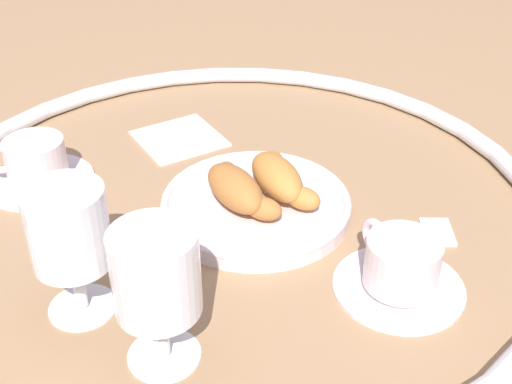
# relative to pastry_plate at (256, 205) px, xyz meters

# --- Properties ---
(ground_plane) EXTENTS (2.20, 2.20, 0.00)m
(ground_plane) POSITION_rel_pastry_plate_xyz_m (-0.02, -0.03, -0.01)
(ground_plane) COLOR #997551
(table_chrome_rim) EXTENTS (0.76, 0.76, 0.02)m
(table_chrome_rim) POSITION_rel_pastry_plate_xyz_m (-0.02, -0.03, -0.00)
(table_chrome_rim) COLOR silver
(table_chrome_rim) RESTS_ON ground_plane
(pastry_plate) EXTENTS (0.23, 0.23, 0.02)m
(pastry_plate) POSITION_rel_pastry_plate_xyz_m (0.00, 0.00, 0.00)
(pastry_plate) COLOR silver
(pastry_plate) RESTS_ON ground_plane
(croissant_large) EXTENTS (0.13, 0.08, 0.04)m
(croissant_large) POSITION_rel_pastry_plate_xyz_m (0.00, -0.02, 0.03)
(croissant_large) COLOR #AD6B33
(croissant_large) RESTS_ON pastry_plate
(croissant_small) EXTENTS (0.14, 0.07, 0.04)m
(croissant_small) POSITION_rel_pastry_plate_xyz_m (-0.01, 0.03, 0.03)
(croissant_small) COLOR #BC7A38
(croissant_small) RESTS_ON pastry_plate
(coffee_cup_near) EXTENTS (0.14, 0.14, 0.06)m
(coffee_cup_near) POSITION_rel_pastry_plate_xyz_m (0.17, 0.10, 0.01)
(coffee_cup_near) COLOR silver
(coffee_cup_near) RESTS_ON ground_plane
(coffee_cup_far) EXTENTS (0.14, 0.14, 0.06)m
(coffee_cup_far) POSITION_rel_pastry_plate_xyz_m (-0.14, -0.25, 0.01)
(coffee_cup_far) COLOR silver
(coffee_cup_far) RESTS_ON ground_plane
(juice_glass_left) EXTENTS (0.08, 0.08, 0.14)m
(juice_glass_left) POSITION_rel_pastry_plate_xyz_m (0.19, -0.15, 0.08)
(juice_glass_left) COLOR white
(juice_glass_left) RESTS_ON ground_plane
(juice_glass_right) EXTENTS (0.08, 0.08, 0.14)m
(juice_glass_right) POSITION_rel_pastry_plate_xyz_m (0.11, -0.21, 0.08)
(juice_glass_right) COLOR white
(juice_glass_right) RESTS_ON ground_plane
(sugar_packet) EXTENTS (0.06, 0.05, 0.01)m
(sugar_packet) POSITION_rel_pastry_plate_xyz_m (0.10, 0.19, -0.01)
(sugar_packet) COLOR white
(sugar_packet) RESTS_ON ground_plane
(folded_napkin) EXTENTS (0.13, 0.13, 0.01)m
(folded_napkin) POSITION_rel_pastry_plate_xyz_m (-0.21, -0.05, -0.01)
(folded_napkin) COLOR silver
(folded_napkin) RESTS_ON ground_plane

